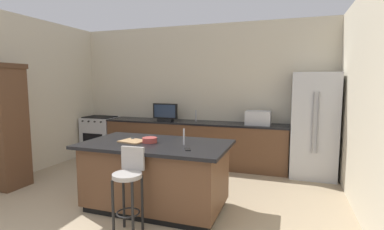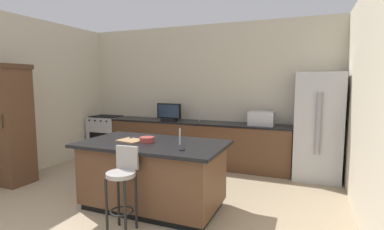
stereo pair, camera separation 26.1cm
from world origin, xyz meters
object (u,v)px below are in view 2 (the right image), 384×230
Objects in this scene: cabinet_tower at (11,123)px; bar_stool_center at (123,181)px; range_oven at (107,135)px; fruit_bowl at (147,140)px; cutting_board at (131,140)px; kitchen_island at (153,174)px; microwave at (261,118)px; tv_monitor at (169,113)px; refrigerator at (318,126)px; tv_remote at (131,138)px; cell_phone at (182,149)px.

cabinet_tower is 2.85m from bar_stool_center.
fruit_bowl is (2.48, -2.25, 0.50)m from range_oven.
cutting_board is at bearing -45.52° from range_oven.
fruit_bowl reaches higher than kitchen_island.
cutting_board reaches higher than range_oven.
cabinet_tower is 4.30× the size of microwave.
tv_monitor is at bearing -178.50° from microwave.
bar_stool_center is 0.82m from cutting_board.
refrigerator is 4.04× the size of microwave.
tv_remote is at bearing 122.21° from cutting_board.
tv_monitor is at bearing -179.86° from refrigerator.
cell_phone is (1.39, -2.42, -0.16)m from tv_monitor.
cutting_board is at bearing -77.20° from tv_monitor.
cell_phone is (-1.61, -2.43, -0.03)m from refrigerator.
tv_monitor reaches higher than microwave.
fruit_bowl is at bearing -53.60° from tv_remote.
kitchen_island is 2.80m from cabinet_tower.
tv_monitor is (-3.00, -0.01, 0.13)m from refrigerator.
refrigerator is 3.46× the size of tv_monitor.
cutting_board is at bearing 112.69° from bar_stool_center.
refrigerator is 3.64m from bar_stool_center.
tv_monitor reaches higher than cell_phone.
cabinet_tower is (-0.17, -2.30, 0.60)m from range_oven.
tv_monitor is at bearing 68.27° from tv_remote.
kitchen_island is at bearing -117.14° from microwave.
cabinet_tower is 4.51m from microwave.
range_oven is 3.91m from bar_stool_center.
fruit_bowl is 0.25m from cutting_board.
refrigerator is at bearing 32.48° from cell_phone.
range_oven is at bearing 134.48° from cutting_board.
bar_stool_center is (2.73, -0.65, -0.47)m from cabinet_tower.
microwave reaches higher than tv_remote.
tv_monitor reaches higher than cutting_board.
cabinet_tower reaches higher than microwave.
refrigerator reaches higher than kitchen_island.
refrigerator is at bearing 5.78° from tv_remote.
range_oven is at bearing 102.47° from tv_remote.
refrigerator is 3.32m from tv_remote.
cabinet_tower is 13.76× the size of cell_phone.
cabinet_tower is at bearing -179.47° from cutting_board.
cutting_board is (-0.89, 0.20, 0.01)m from cell_phone.
cutting_board is (0.10, -0.16, -0.00)m from tv_remote.
kitchen_island is at bearing -48.74° from tv_remote.
range_oven is 1.84m from tv_monitor.
bar_stool_center reaches higher than range_oven.
range_oven is at bearing 179.48° from refrigerator.
refrigerator is 3.35m from cutting_board.
bar_stool_center is 5.91× the size of tv_remote.
microwave is (3.71, 0.00, 0.59)m from range_oven.
refrigerator is at bearing -2.50° from microwave.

